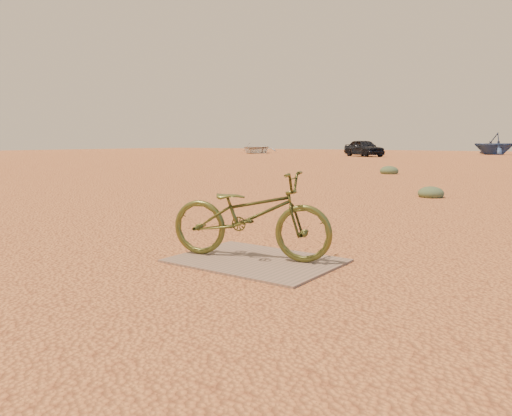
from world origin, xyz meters
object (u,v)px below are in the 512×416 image
Objects in this scene: bicycle at (250,215)px; boat_far_left at (494,144)px; plywood_board at (256,261)px; car at (364,148)px; boat_near_left at (256,148)px.

boat_far_left reaches higher than bicycle.
plywood_board is at bearing -125.68° from bicycle.
bicycle is at bearing -34.56° from boat_far_left.
bicycle is 35.33m from car.
car is at bearing -75.25° from boat_far_left.
plywood_board is at bearing -74.34° from boat_near_left.
plywood_board is 0.47m from bicycle.
car is 0.79× the size of boat_near_left.
boat_near_left is at bearing -110.60° from boat_far_left.
car is at bearing 4.89° from bicycle.
plywood_board is 0.33× the size of boat_near_left.
car reaches higher than boat_near_left.
boat_far_left is (7.37, 11.17, 0.31)m from car.
boat_far_left is (20.19, 7.85, 0.46)m from boat_near_left.
boat_far_left is (-5.73, 44.06, 0.96)m from plywood_board.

